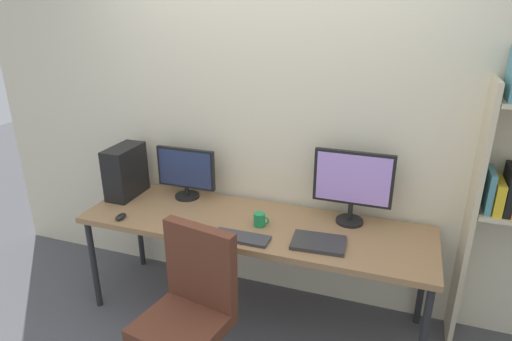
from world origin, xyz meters
TOP-DOWN VIEW (x-y plane):
  - wall_back at (0.00, 1.02)m, footprint 4.72×0.10m
  - desk at (0.00, 0.60)m, footprint 2.32×0.68m
  - office_chair at (-0.13, -0.11)m, footprint 0.52×0.52m
  - monitor_left at (-0.60, 0.81)m, footprint 0.45×0.18m
  - monitor_right at (0.60, 0.81)m, footprint 0.51×0.18m
  - pc_tower at (-1.04, 0.70)m, footprint 0.17×0.34m
  - keyboard_main at (0.00, 0.37)m, footprint 0.36×0.13m
  - computer_mouse at (-0.86, 0.35)m, footprint 0.06×0.10m
  - laptop_closed at (0.46, 0.46)m, footprint 0.33×0.24m
  - coffee_mug at (0.05, 0.57)m, footprint 0.11×0.08m

SIDE VIEW (x-z plane):
  - office_chair at x=-0.13m, z-range -0.09..0.90m
  - desk at x=0.00m, z-range 0.32..1.06m
  - keyboard_main at x=0.00m, z-range 0.74..0.76m
  - laptop_closed at x=0.46m, z-range 0.74..0.76m
  - computer_mouse at x=-0.86m, z-range 0.74..0.77m
  - coffee_mug at x=0.05m, z-range 0.74..0.83m
  - pc_tower at x=-1.04m, z-range 0.74..1.12m
  - monitor_left at x=-0.60m, z-range 0.75..1.13m
  - monitor_right at x=0.60m, z-range 0.78..1.27m
  - wall_back at x=0.00m, z-range 0.00..2.60m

